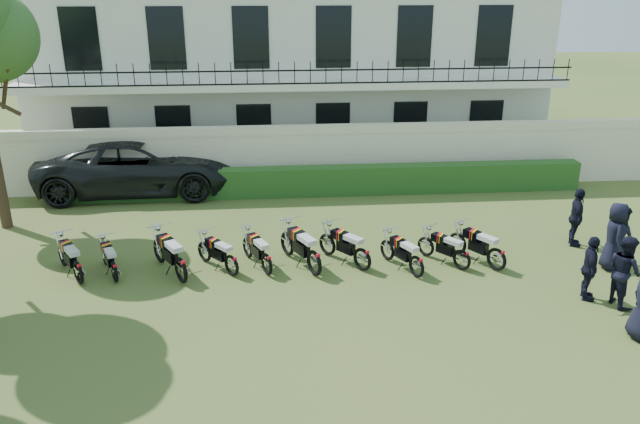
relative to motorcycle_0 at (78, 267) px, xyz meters
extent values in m
plane|color=#3E5421|center=(5.74, -0.88, -0.48)|extent=(100.00, 100.00, 0.00)
cube|color=#EAE2C5|center=(5.74, 7.12, 0.52)|extent=(30.00, 0.30, 2.00)
cube|color=#EAE2C5|center=(5.74, 7.12, 1.67)|extent=(30.00, 0.35, 0.30)
cube|color=#294E1B|center=(6.74, 6.32, 0.02)|extent=(18.00, 0.60, 1.00)
cube|color=silver|center=(5.74, 13.12, 3.02)|extent=(20.00, 8.00, 7.00)
cube|color=silver|center=(5.74, 8.42, 3.02)|extent=(20.00, 1.40, 0.25)
cube|color=black|center=(5.74, 7.77, 3.62)|extent=(20.00, 0.05, 0.05)
cube|color=black|center=(5.74, 7.77, 3.17)|extent=(20.00, 0.05, 0.05)
cube|color=black|center=(-1.76, 9.14, 1.12)|extent=(1.30, 0.12, 2.20)
cube|color=black|center=(-1.76, 9.14, 4.62)|extent=(1.30, 0.12, 2.20)
cube|color=black|center=(1.24, 9.14, 1.12)|extent=(1.30, 0.12, 2.20)
cube|color=black|center=(1.24, 9.14, 4.62)|extent=(1.30, 0.12, 2.20)
cube|color=black|center=(4.24, 9.14, 1.12)|extent=(1.30, 0.12, 2.20)
cube|color=black|center=(4.24, 9.14, 4.62)|extent=(1.30, 0.12, 2.20)
cube|color=black|center=(7.24, 9.14, 1.12)|extent=(1.30, 0.12, 2.20)
cube|color=black|center=(7.24, 9.14, 4.62)|extent=(1.30, 0.12, 2.20)
cube|color=black|center=(10.24, 9.14, 1.12)|extent=(1.30, 0.12, 2.20)
cube|color=black|center=(10.24, 9.14, 4.62)|extent=(1.30, 0.12, 2.20)
cube|color=black|center=(13.24, 9.14, 1.12)|extent=(1.30, 0.12, 2.20)
cube|color=black|center=(13.24, 9.14, 4.62)|extent=(1.30, 0.12, 2.20)
torus|color=black|center=(0.34, -0.54, -0.18)|extent=(0.40, 0.56, 0.61)
torus|color=black|center=(-0.35, 0.55, -0.18)|extent=(0.40, 0.56, 0.61)
cube|color=black|center=(0.03, -0.04, -0.03)|extent=(0.44, 0.56, 0.30)
cube|color=black|center=(-0.10, 0.15, 0.24)|extent=(0.46, 0.52, 0.22)
cube|color=red|center=(-0.10, 0.15, 0.25)|extent=(0.23, 0.26, 0.23)
cube|color=yellow|center=(-0.07, 0.10, 0.25)|extent=(0.20, 0.24, 0.23)
cube|color=#BDBDBD|center=(0.17, -0.27, 0.28)|extent=(0.49, 0.59, 0.12)
cylinder|color=silver|center=(-0.27, 0.42, 0.54)|extent=(0.52, 0.34, 0.03)
torus|color=black|center=(1.09, -0.48, -0.21)|extent=(0.30, 0.52, 0.54)
torus|color=black|center=(0.62, 0.56, -0.21)|extent=(0.30, 0.52, 0.54)
cube|color=black|center=(0.87, 0.00, -0.08)|extent=(0.35, 0.51, 0.26)
cube|color=black|center=(0.79, 0.18, 0.16)|extent=(0.37, 0.46, 0.19)
cube|color=red|center=(0.79, 0.18, 0.17)|extent=(0.22, 0.22, 0.20)
cube|color=yellow|center=(0.81, 0.13, 0.17)|extent=(0.20, 0.20, 0.20)
cube|color=#BDBDBD|center=(0.97, -0.22, 0.19)|extent=(0.39, 0.53, 0.11)
cylinder|color=silver|center=(0.67, 0.44, 0.42)|extent=(0.49, 0.24, 0.03)
torus|color=black|center=(2.86, -0.75, -0.15)|extent=(0.42, 0.62, 0.67)
torus|color=black|center=(2.15, 0.48, -0.15)|extent=(0.42, 0.62, 0.67)
cube|color=black|center=(2.53, -0.18, 0.01)|extent=(0.47, 0.62, 0.33)
cube|color=black|center=(2.41, 0.03, 0.31)|extent=(0.49, 0.57, 0.24)
cube|color=red|center=(2.41, 0.03, 0.32)|extent=(0.26, 0.28, 0.25)
cube|color=yellow|center=(2.44, -0.02, 0.32)|extent=(0.23, 0.26, 0.25)
cube|color=#BDBDBD|center=(2.68, -0.44, 0.35)|extent=(0.53, 0.65, 0.13)
cylinder|color=silver|center=(2.23, 0.33, 0.64)|extent=(0.58, 0.36, 0.03)
torus|color=black|center=(4.11, -0.32, -0.20)|extent=(0.42, 0.48, 0.56)
torus|color=black|center=(3.35, 0.60, -0.20)|extent=(0.42, 0.48, 0.56)
cube|color=black|center=(3.76, 0.10, -0.06)|extent=(0.45, 0.49, 0.28)
cube|color=black|center=(3.63, 0.27, 0.18)|extent=(0.45, 0.47, 0.20)
cube|color=red|center=(3.63, 0.27, 0.19)|extent=(0.19, 0.25, 0.21)
cube|color=yellow|center=(3.66, 0.23, 0.19)|extent=(0.17, 0.24, 0.21)
cube|color=#BDBDBD|center=(3.92, -0.09, 0.22)|extent=(0.49, 0.53, 0.11)
cylinder|color=silver|center=(3.44, 0.49, 0.46)|extent=(0.44, 0.37, 0.03)
torus|color=black|center=(4.87, -0.44, -0.19)|extent=(0.31, 0.56, 0.58)
torus|color=black|center=(4.37, 0.68, -0.19)|extent=(0.31, 0.56, 0.58)
cube|color=black|center=(4.64, 0.08, -0.05)|extent=(0.37, 0.54, 0.28)
cube|color=black|center=(4.55, 0.27, 0.20)|extent=(0.40, 0.49, 0.21)
cube|color=red|center=(4.55, 0.27, 0.21)|extent=(0.23, 0.23, 0.22)
cube|color=yellow|center=(4.57, 0.22, 0.21)|extent=(0.22, 0.21, 0.22)
cube|color=#BDBDBD|center=(4.74, -0.16, 0.24)|extent=(0.42, 0.57, 0.11)
cylinder|color=silver|center=(4.43, 0.55, 0.48)|extent=(0.53, 0.26, 0.03)
torus|color=black|center=(6.13, -0.66, -0.15)|extent=(0.39, 0.65, 0.67)
torus|color=black|center=(5.50, 0.62, -0.15)|extent=(0.39, 0.65, 0.67)
cube|color=black|center=(5.84, -0.07, 0.02)|extent=(0.45, 0.63, 0.33)
cube|color=black|center=(5.73, 0.16, 0.32)|extent=(0.48, 0.57, 0.24)
cube|color=red|center=(5.73, 0.16, 0.33)|extent=(0.27, 0.28, 0.25)
cube|color=yellow|center=(5.76, 0.10, 0.33)|extent=(0.25, 0.25, 0.25)
cube|color=#BDBDBD|center=(5.97, -0.34, 0.36)|extent=(0.50, 0.66, 0.13)
cylinder|color=silver|center=(5.57, 0.47, 0.65)|extent=(0.61, 0.32, 0.03)
torus|color=black|center=(7.47, -0.36, -0.18)|extent=(0.45, 0.54, 0.61)
torus|color=black|center=(6.67, 0.68, -0.18)|extent=(0.45, 0.54, 0.61)
cube|color=black|center=(7.10, 0.12, -0.03)|extent=(0.48, 0.55, 0.30)
cube|color=black|center=(6.96, 0.30, 0.25)|extent=(0.48, 0.52, 0.22)
cube|color=red|center=(6.96, 0.30, 0.26)|extent=(0.21, 0.27, 0.23)
cube|color=yellow|center=(7.00, 0.26, 0.26)|extent=(0.19, 0.26, 0.23)
cube|color=#BDBDBD|center=(7.27, -0.09, 0.29)|extent=(0.53, 0.58, 0.12)
cylinder|color=silver|center=(6.76, 0.56, 0.55)|extent=(0.49, 0.39, 0.03)
torus|color=black|center=(8.65, -0.87, -0.20)|extent=(0.33, 0.54, 0.57)
torus|color=black|center=(8.11, 0.21, -0.20)|extent=(0.33, 0.54, 0.57)
cube|color=black|center=(8.40, -0.37, -0.06)|extent=(0.38, 0.53, 0.28)
cube|color=black|center=(8.30, -0.18, 0.19)|extent=(0.40, 0.48, 0.20)
cube|color=red|center=(8.30, -0.18, 0.20)|extent=(0.23, 0.23, 0.21)
cube|color=yellow|center=(8.33, -0.23, 0.20)|extent=(0.21, 0.21, 0.21)
cube|color=#BDBDBD|center=(8.51, -0.59, 0.23)|extent=(0.43, 0.56, 0.11)
cylinder|color=silver|center=(8.17, 0.08, 0.47)|extent=(0.51, 0.28, 0.03)
torus|color=black|center=(10.00, -0.47, -0.21)|extent=(0.40, 0.48, 0.55)
torus|color=black|center=(9.28, 0.45, -0.21)|extent=(0.40, 0.48, 0.55)
cube|color=black|center=(9.67, -0.05, -0.07)|extent=(0.43, 0.49, 0.27)
cube|color=black|center=(9.54, 0.11, 0.17)|extent=(0.43, 0.46, 0.20)
cube|color=red|center=(9.54, 0.11, 0.18)|extent=(0.19, 0.24, 0.21)
cube|color=yellow|center=(9.58, 0.07, 0.18)|extent=(0.17, 0.23, 0.21)
cube|color=#BDBDBD|center=(9.82, -0.24, 0.20)|extent=(0.47, 0.52, 0.11)
cylinder|color=silver|center=(9.37, 0.34, 0.44)|extent=(0.44, 0.35, 0.03)
torus|color=black|center=(10.87, -0.68, -0.18)|extent=(0.41, 0.56, 0.61)
torus|color=black|center=(10.17, 0.42, -0.18)|extent=(0.41, 0.56, 0.61)
cube|color=black|center=(10.54, -0.17, -0.03)|extent=(0.45, 0.56, 0.30)
cube|color=black|center=(10.42, 0.02, 0.24)|extent=(0.46, 0.52, 0.22)
cube|color=red|center=(10.42, 0.02, 0.25)|extent=(0.23, 0.26, 0.23)
cube|color=yellow|center=(10.45, -0.03, 0.25)|extent=(0.20, 0.25, 0.23)
cube|color=#BDBDBD|center=(10.69, -0.40, 0.28)|extent=(0.50, 0.59, 0.12)
cylinder|color=silver|center=(10.25, 0.29, 0.54)|extent=(0.52, 0.35, 0.03)
imported|color=black|center=(0.23, 7.22, 0.48)|extent=(6.98, 3.40, 1.91)
imported|color=black|center=(12.77, -2.08, 0.37)|extent=(0.71, 0.88, 1.70)
imported|color=black|center=(12.11, -1.77, 0.31)|extent=(0.67, 1.00, 1.58)
imported|color=black|center=(13.55, -0.22, 0.42)|extent=(0.79, 1.00, 1.80)
imported|color=black|center=(13.80, -0.06, 0.35)|extent=(0.63, 0.81, 1.65)
imported|color=black|center=(13.28, 1.31, 0.36)|extent=(0.69, 1.06, 1.68)
camera|label=1|loc=(4.74, -14.27, 6.62)|focal=35.00mm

